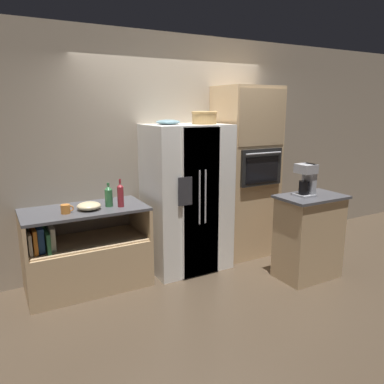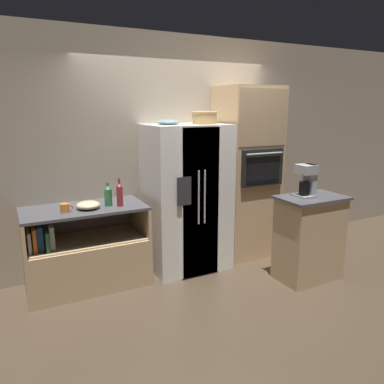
{
  "view_description": "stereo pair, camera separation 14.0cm",
  "coord_description": "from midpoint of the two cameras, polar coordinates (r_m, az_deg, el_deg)",
  "views": [
    {
      "loc": [
        -2.1,
        -3.83,
        1.94
      ],
      "look_at": [
        -0.02,
        -0.06,
        0.96
      ],
      "focal_mm": 35.0,
      "sensor_mm": 36.0,
      "label": 1
    },
    {
      "loc": [
        -1.98,
        -3.9,
        1.94
      ],
      "look_at": [
        -0.02,
        -0.06,
        0.96
      ],
      "focal_mm": 35.0,
      "sensor_mm": 36.0,
      "label": 2
    }
  ],
  "objects": [
    {
      "name": "wicker_basket",
      "position": [
        4.43,
        2.86,
        11.3
      ],
      "size": [
        0.3,
        0.3,
        0.15
      ],
      "color": "tan",
      "rests_on": "refrigerator"
    },
    {
      "name": "wall_back",
      "position": [
        4.77,
        -1.53,
        6.31
      ],
      "size": [
        12.0,
        0.06,
        2.8
      ],
      "color": "tan",
      "rests_on": "ground_plane"
    },
    {
      "name": "refrigerator",
      "position": [
        4.5,
        0.13,
        -0.89
      ],
      "size": [
        0.94,
        0.74,
        1.75
      ],
      "color": "white",
      "rests_on": "ground_plane"
    },
    {
      "name": "bottle_short",
      "position": [
        4.08,
        -10.0,
        -0.35
      ],
      "size": [
        0.07,
        0.07,
        0.3
      ],
      "color": "maroon",
      "rests_on": "counter_left"
    },
    {
      "name": "mixing_bowl",
      "position": [
        4.06,
        -14.59,
        -1.94
      ],
      "size": [
        0.25,
        0.25,
        0.08
      ],
      "color": "beige",
      "rests_on": "counter_left"
    },
    {
      "name": "ground_plane",
      "position": [
        4.78,
        0.77,
        -11.13
      ],
      "size": [
        20.0,
        20.0,
        0.0
      ],
      "primitive_type": "plane",
      "color": "#4C3D2D"
    },
    {
      "name": "counter_left",
      "position": [
        4.31,
        -14.98,
        -9.65
      ],
      "size": [
        1.29,
        0.66,
        0.9
      ],
      "color": "tan",
      "rests_on": "ground_plane"
    },
    {
      "name": "bottle_tall",
      "position": [
        4.12,
        -11.72,
        -0.48
      ],
      "size": [
        0.08,
        0.08,
        0.26
      ],
      "color": "#33723F",
      "rests_on": "counter_left"
    },
    {
      "name": "wall_oven",
      "position": [
        4.95,
        9.14,
        2.91
      ],
      "size": [
        0.74,
        0.69,
        2.2
      ],
      "color": "tan",
      "rests_on": "ground_plane"
    },
    {
      "name": "mug",
      "position": [
        3.99,
        -17.83,
        -2.33
      ],
      "size": [
        0.13,
        0.09,
        0.09
      ],
      "color": "orange",
      "rests_on": "counter_left"
    },
    {
      "name": "island_counter",
      "position": [
        4.51,
        18.25,
        -6.65
      ],
      "size": [
        0.75,
        0.49,
        0.97
      ],
      "color": "tan",
      "rests_on": "ground_plane"
    },
    {
      "name": "coffee_maker",
      "position": [
        4.3,
        18.01,
        1.85
      ],
      "size": [
        0.18,
        0.19,
        0.36
      ],
      "color": "#B2B2B7",
      "rests_on": "island_counter"
    },
    {
      "name": "fruit_bowl",
      "position": [
        4.34,
        -2.7,
        10.61
      ],
      "size": [
        0.28,
        0.28,
        0.06
      ],
      "color": "#668C99",
      "rests_on": "refrigerator"
    }
  ]
}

